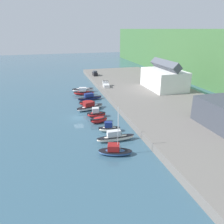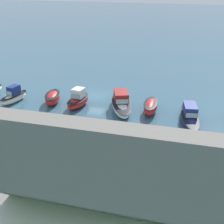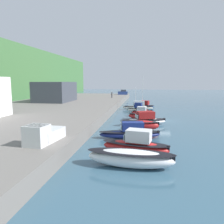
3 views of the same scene
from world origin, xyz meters
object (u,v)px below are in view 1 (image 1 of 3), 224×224
Objects in this scene: moored_boat_3 at (87,103)px; moored_boat_5 at (96,114)px; moored_boat_6 at (99,120)px; moored_boat_1 at (84,92)px; moored_boat_7 at (109,128)px; moored_boat_2 at (90,98)px; parked_car_0 at (95,74)px; moored_boat_4 at (90,107)px; moored_boat_9 at (115,151)px; pickup_truck_0 at (106,84)px; moored_boat_8 at (115,137)px; moored_boat_0 at (83,90)px.

moored_boat_3 is 9.89m from moored_boat_5.
moored_boat_5 reaches higher than moored_boat_6.
moored_boat_7 is (30.54, 0.86, -0.10)m from moored_boat_1.
parked_car_0 reaches higher than moored_boat_2.
moored_boat_4 is at bearing -20.36° from moored_boat_2.
moored_boat_7 is 9.60m from moored_boat_9.
pickup_truck_0 is at bearing 178.88° from moored_boat_7.
parked_car_0 is (-39.11, 9.76, 1.73)m from moored_boat_4.
parked_car_0 is 0.86× the size of pickup_truck_0.
moored_boat_3 is at bearing 8.06° from moored_boat_1.
moored_boat_8 is (13.96, 0.97, -0.05)m from moored_boat_5.
moored_boat_6 is (25.06, -0.25, -0.15)m from moored_boat_1.
pickup_truck_0 is (0.69, 8.42, 1.65)m from moored_boat_0.
moored_boat_0 is at bearing 174.22° from moored_boat_3.
moored_boat_1 is 0.92× the size of moored_boat_8.
moored_boat_1 is at bearing -163.16° from moored_boat_9.
moored_boat_2 is 18.85m from moored_boat_6.
moored_boat_6 is 14.96m from moored_boat_9.
moored_boat_3 is 1.16× the size of parked_car_0.
moored_boat_7 is at bearing -178.67° from moored_boat_8.
moored_boat_1 reaches higher than moored_boat_3.
moored_boat_4 is 19.93m from moored_boat_8.
moored_boat_5 is 1.21× the size of parked_car_0.
pickup_truck_0 reaches higher than moored_boat_4.
parked_car_0 is at bearing 161.27° from moored_boat_0.
moored_boat_8 reaches higher than moored_boat_6.
moored_boat_2 is (6.25, 0.99, -0.17)m from moored_boat_1.
moored_boat_8 is at bearing -7.30° from moored_boat_6.
moored_boat_4 is at bearing -111.70° from pickup_truck_0.
moored_boat_4 is 1.70× the size of moored_boat_5.
moored_boat_2 is at bearing 8.49° from moored_boat_0.
parked_car_0 reaches higher than moored_boat_1.
parked_car_0 reaches higher than moored_boat_4.
pickup_truck_0 is (-33.43, 7.88, 1.64)m from moored_boat_7.
moored_boat_1 is 1.52× the size of pickup_truck_0.
moored_boat_2 reaches higher than moored_boat_3.
moored_boat_7 is 55.01m from parked_car_0.
moored_boat_1 is 40.02m from moored_boat_9.
moored_boat_4 is at bearing 168.77° from moored_boat_6.
moored_boat_5 is at bearing -175.15° from moored_boat_8.
moored_boat_2 is 12.11m from pickup_truck_0.
moored_boat_0 is 1.63× the size of moored_boat_3.
moored_boat_5 is (21.19, -0.07, -0.03)m from moored_boat_1.
moored_boat_1 is at bearing -0.61° from moored_boat_0.
moored_boat_3 is 28.70m from moored_boat_9.
moored_boat_3 is 0.96× the size of moored_boat_5.
moored_boat_8 is at bearing 11.13° from moored_boat_5.
parked_car_0 is at bearing 146.68° from moored_boat_4.
moored_boat_4 is 2.06× the size of parked_car_0.
moored_boat_0 is 0.99× the size of moored_boat_8.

